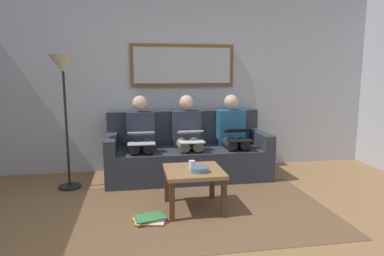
{
  "coord_description": "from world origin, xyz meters",
  "views": [
    {
      "loc": [
        0.72,
        2.51,
        1.44
      ],
      "look_at": [
        0.0,
        -1.7,
        0.75
      ],
      "focal_mm": 31.92,
      "sensor_mm": 36.0,
      "label": 1
    }
  ],
  "objects_px": {
    "coffee_table": "(194,176)",
    "person_right": "(141,136)",
    "person_middle": "(188,134)",
    "laptop_white": "(191,136)",
    "person_left": "(233,133)",
    "framed_mirror": "(183,65)",
    "bowl": "(200,170)",
    "cup": "(192,165)",
    "magazine_stack": "(150,219)",
    "laptop_silver": "(141,138)",
    "laptop_black": "(238,135)",
    "standing_lamp": "(64,79)",
    "couch": "(187,154)"
  },
  "relations": [
    {
      "from": "person_left",
      "to": "laptop_white",
      "type": "distance_m",
      "value": 0.69
    },
    {
      "from": "cup",
      "to": "person_middle",
      "type": "relative_size",
      "value": 0.08
    },
    {
      "from": "standing_lamp",
      "to": "magazine_stack",
      "type": "bearing_deg",
      "value": 128.72
    },
    {
      "from": "person_left",
      "to": "laptop_black",
      "type": "relative_size",
      "value": 3.28
    },
    {
      "from": "person_left",
      "to": "bowl",
      "type": "bearing_deg",
      "value": 60.29
    },
    {
      "from": "laptop_silver",
      "to": "magazine_stack",
      "type": "distance_m",
      "value": 1.29
    },
    {
      "from": "framed_mirror",
      "to": "laptop_white",
      "type": "height_order",
      "value": "framed_mirror"
    },
    {
      "from": "cup",
      "to": "person_left",
      "type": "bearing_deg",
      "value": -124.47
    },
    {
      "from": "laptop_white",
      "to": "magazine_stack",
      "type": "height_order",
      "value": "laptop_white"
    },
    {
      "from": "coffee_table",
      "to": "laptop_silver",
      "type": "distance_m",
      "value": 1.07
    },
    {
      "from": "person_right",
      "to": "laptop_silver",
      "type": "bearing_deg",
      "value": 90.0
    },
    {
      "from": "bowl",
      "to": "cup",
      "type": "bearing_deg",
      "value": -63.54
    },
    {
      "from": "couch",
      "to": "laptop_white",
      "type": "xyz_separation_m",
      "value": [
        0.0,
        0.31,
        0.31
      ]
    },
    {
      "from": "person_right",
      "to": "magazine_stack",
      "type": "xyz_separation_m",
      "value": [
        -0.05,
        1.39,
        -0.58
      ]
    },
    {
      "from": "person_middle",
      "to": "person_right",
      "type": "height_order",
      "value": "same"
    },
    {
      "from": "couch",
      "to": "laptop_black",
      "type": "xyz_separation_m",
      "value": [
        -0.64,
        0.31,
        0.31
      ]
    },
    {
      "from": "person_left",
      "to": "person_right",
      "type": "bearing_deg",
      "value": 0.0
    },
    {
      "from": "laptop_black",
      "to": "person_right",
      "type": "bearing_deg",
      "value": -10.62
    },
    {
      "from": "bowl",
      "to": "standing_lamp",
      "type": "bearing_deg",
      "value": -35.49
    },
    {
      "from": "person_right",
      "to": "cup",
      "type": "bearing_deg",
      "value": 114.1
    },
    {
      "from": "cup",
      "to": "person_right",
      "type": "xyz_separation_m",
      "value": [
        0.5,
        -1.13,
        0.12
      ]
    },
    {
      "from": "laptop_black",
      "to": "person_middle",
      "type": "relative_size",
      "value": 0.3
    },
    {
      "from": "framed_mirror",
      "to": "standing_lamp",
      "type": "bearing_deg",
      "value": 22.94
    },
    {
      "from": "standing_lamp",
      "to": "coffee_table",
      "type": "bearing_deg",
      "value": 146.4
    },
    {
      "from": "coffee_table",
      "to": "person_right",
      "type": "bearing_deg",
      "value": -65.65
    },
    {
      "from": "bowl",
      "to": "coffee_table",
      "type": "bearing_deg",
      "value": -65.88
    },
    {
      "from": "framed_mirror",
      "to": "coffee_table",
      "type": "xyz_separation_m",
      "value": [
        0.12,
        1.61,
        -1.18
      ]
    },
    {
      "from": "person_right",
      "to": "person_left",
      "type": "bearing_deg",
      "value": 180.0
    },
    {
      "from": "coffee_table",
      "to": "standing_lamp",
      "type": "height_order",
      "value": "standing_lamp"
    },
    {
      "from": "cup",
      "to": "person_left",
      "type": "height_order",
      "value": "person_left"
    },
    {
      "from": "framed_mirror",
      "to": "bowl",
      "type": "distance_m",
      "value": 2.03
    },
    {
      "from": "framed_mirror",
      "to": "laptop_silver",
      "type": "relative_size",
      "value": 4.45
    },
    {
      "from": "couch",
      "to": "framed_mirror",
      "type": "height_order",
      "value": "framed_mirror"
    },
    {
      "from": "framed_mirror",
      "to": "standing_lamp",
      "type": "relative_size",
      "value": 0.91
    },
    {
      "from": "framed_mirror",
      "to": "laptop_black",
      "type": "bearing_deg",
      "value": 132.56
    },
    {
      "from": "couch",
      "to": "magazine_stack",
      "type": "relative_size",
      "value": 6.42
    },
    {
      "from": "person_middle",
      "to": "person_right",
      "type": "bearing_deg",
      "value": 0.0
    },
    {
      "from": "person_right",
      "to": "magazine_stack",
      "type": "relative_size",
      "value": 3.33
    },
    {
      "from": "person_middle",
      "to": "laptop_white",
      "type": "distance_m",
      "value": 0.24
    },
    {
      "from": "framed_mirror",
      "to": "coffee_table",
      "type": "bearing_deg",
      "value": 85.73
    },
    {
      "from": "laptop_black",
      "to": "person_right",
      "type": "height_order",
      "value": "person_right"
    },
    {
      "from": "bowl",
      "to": "standing_lamp",
      "type": "relative_size",
      "value": 0.11
    },
    {
      "from": "coffee_table",
      "to": "person_left",
      "type": "xyz_separation_m",
      "value": [
        -0.76,
        -1.15,
        0.24
      ]
    },
    {
      "from": "framed_mirror",
      "to": "cup",
      "type": "height_order",
      "value": "framed_mirror"
    },
    {
      "from": "coffee_table",
      "to": "magazine_stack",
      "type": "relative_size",
      "value": 1.75
    },
    {
      "from": "framed_mirror",
      "to": "bowl",
      "type": "relative_size",
      "value": 8.26
    },
    {
      "from": "laptop_white",
      "to": "bowl",
      "type": "bearing_deg",
      "value": 85.8
    },
    {
      "from": "person_middle",
      "to": "laptop_white",
      "type": "relative_size",
      "value": 3.39
    },
    {
      "from": "coffee_table",
      "to": "laptop_silver",
      "type": "xyz_separation_m",
      "value": [
        0.52,
        -0.91,
        0.25
      ]
    },
    {
      "from": "laptop_white",
      "to": "magazine_stack",
      "type": "relative_size",
      "value": 0.98
    }
  ]
}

